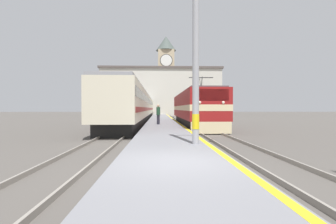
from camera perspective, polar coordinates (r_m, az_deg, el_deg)
name	(u,v)px	position (r m, az deg, el deg)	size (l,w,h in m)	color
ground_plane	(161,121)	(37.06, -1.43, -1.99)	(200.00, 200.00, 0.00)	#514C47
platform	(162,122)	(32.06, -1.31, -2.09)	(3.34, 140.00, 0.38)	slate
rail_track_near	(187,123)	(32.26, 4.22, -2.35)	(2.83, 140.00, 0.16)	#514C47
rail_track_far	(136,123)	(32.18, -7.04, -2.36)	(2.83, 140.00, 0.16)	#514C47
locomotive_train	(194,109)	(26.31, 5.66, 0.71)	(2.92, 17.50, 4.40)	black
passenger_train	(140,107)	(38.73, -6.21, 1.19)	(2.92, 48.34, 3.83)	black
catenary_mast	(197,43)	(10.82, 6.44, 14.76)	(2.38, 0.29, 8.16)	#9E9EA3
person_on_platform	(158,114)	(23.35, -2.13, -0.41)	(0.34, 0.34, 1.77)	#23232D
clock_tower	(166,73)	(76.84, -0.44, 8.59)	(5.76, 5.76, 22.71)	tan
station_building	(161,92)	(66.81, -1.54, 4.40)	(30.15, 8.38, 11.95)	beige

